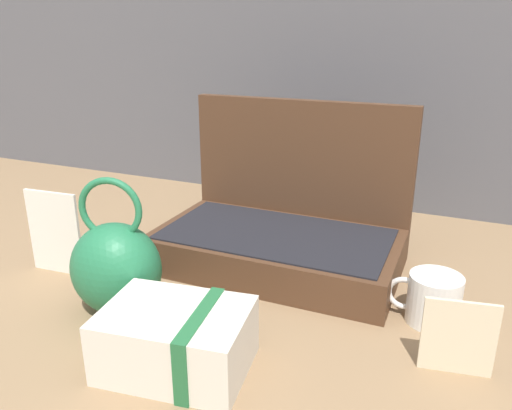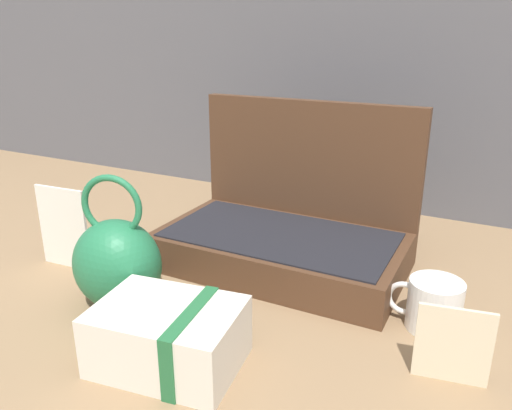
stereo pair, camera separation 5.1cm
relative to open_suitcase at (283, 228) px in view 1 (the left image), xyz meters
The scene contains 7 objects.
ground_plane 0.16m from the open_suitcase, 81.11° to the right, with size 6.00×6.00×0.00m, color #8C6D4C.
open_suitcase is the anchor object (origin of this frame).
teal_pouch_handbag 0.35m from the open_suitcase, 122.09° to the right, with size 0.18×0.16×0.24m.
cream_toiletry_bag 0.38m from the open_suitcase, 91.66° to the right, with size 0.22×0.17×0.09m.
coffee_mug 0.33m from the open_suitcase, 21.31° to the right, with size 0.12×0.08×0.08m.
info_card_left 0.45m from the open_suitcase, 150.09° to the right, with size 0.12×0.01×0.16m, color white.
poster_card_right 0.42m from the open_suitcase, 34.82° to the right, with size 0.10×0.01×0.11m, color beige.
Camera 1 is at (0.30, -0.73, 0.45)m, focal length 34.89 mm.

